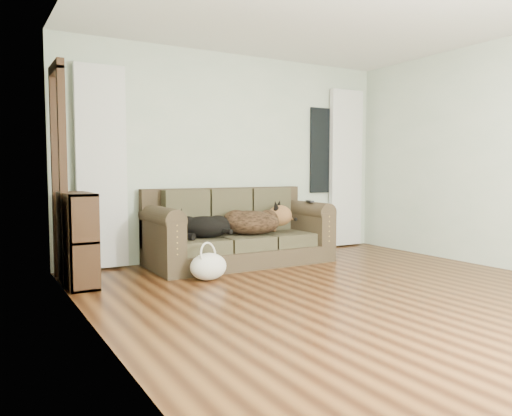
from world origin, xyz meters
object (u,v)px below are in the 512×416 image
sofa (240,226)px  dog_shepherd (254,223)px  bookshelf (77,234)px  tote_bag (208,265)px  dog_black_lab (201,226)px

sofa → dog_shepherd: bearing=-17.7°
bookshelf → dog_shepherd: bearing=8.9°
dog_shepherd → tote_bag: size_ratio=1.89×
dog_shepherd → tote_bag: 1.11m
dog_black_lab → tote_bag: bearing=-72.5°
dog_shepherd → tote_bag: (-0.88, -0.60, -0.33)m
dog_shepherd → bookshelf: (-2.06, -0.16, 0.01)m
dog_black_lab → dog_shepherd: dog_shepherd is taller
dog_black_lab → dog_shepherd: bearing=31.9°
sofa → bookshelf: 1.91m
bookshelf → dog_black_lab: bearing=12.6°
sofa → tote_bag: bearing=-137.6°
sofa → dog_black_lab: size_ratio=3.60×
dog_shepherd → bookshelf: bookshelf is taller
dog_black_lab → bookshelf: size_ratio=0.67×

